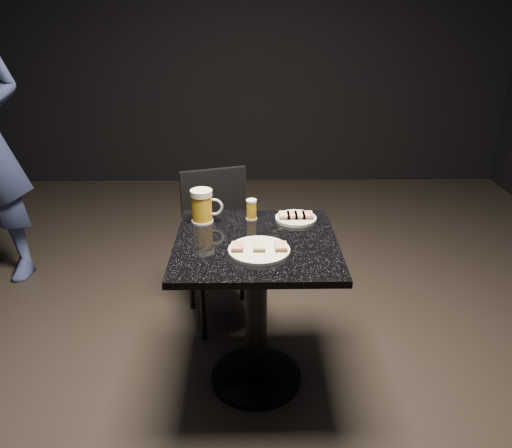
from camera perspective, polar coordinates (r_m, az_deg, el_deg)
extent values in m
plane|color=black|center=(2.56, 0.01, -17.22)|extent=(6.00, 6.00, 0.00)
plane|color=black|center=(4.93, -0.60, 21.76)|extent=(5.00, 0.00, 5.00)
cylinder|color=white|center=(2.05, 0.35, -3.03)|extent=(0.25, 0.25, 0.01)
cylinder|color=silver|center=(2.35, 4.57, 0.64)|extent=(0.19, 0.19, 0.01)
cylinder|color=black|center=(2.55, 0.01, -17.01)|extent=(0.44, 0.44, 0.03)
cylinder|color=black|center=(2.33, 0.01, -10.31)|extent=(0.10, 0.10, 0.69)
cube|color=black|center=(2.15, 0.01, -2.29)|extent=(0.70, 0.70, 0.03)
cylinder|color=silver|center=(2.34, -6.13, 0.35)|extent=(0.10, 0.10, 0.01)
cylinder|color=yellow|center=(2.31, -6.20, 1.82)|extent=(0.09, 0.09, 0.12)
cylinder|color=white|center=(2.29, -6.28, 3.54)|extent=(0.10, 0.10, 0.03)
torus|color=silver|center=(2.31, -4.82, 1.95)|extent=(0.09, 0.01, 0.09)
cylinder|color=silver|center=(2.36, -0.52, 0.63)|extent=(0.05, 0.05, 0.01)
cylinder|color=gold|center=(2.34, -0.52, 1.62)|extent=(0.05, 0.05, 0.08)
cylinder|color=white|center=(2.32, -0.53, 2.67)|extent=(0.05, 0.05, 0.01)
cube|color=black|center=(2.75, -3.82, -2.84)|extent=(0.46, 0.46, 0.04)
cylinder|color=black|center=(2.70, -6.09, -9.20)|extent=(0.03, 0.03, 0.43)
cylinder|color=black|center=(2.77, 0.33, -8.13)|extent=(0.03, 0.03, 0.43)
cylinder|color=black|center=(2.96, -7.44, -6.02)|extent=(0.03, 0.03, 0.43)
cylinder|color=black|center=(3.03, -1.58, -5.13)|extent=(0.03, 0.03, 0.43)
cube|color=black|center=(2.81, -4.84, 2.67)|extent=(0.36, 0.14, 0.37)
cube|color=#4C3521|center=(2.04, -2.15, -2.74)|extent=(0.05, 0.07, 0.01)
cube|color=tan|center=(2.04, -2.15, -2.50)|extent=(0.05, 0.07, 0.01)
cube|color=#4C3521|center=(2.04, 0.36, -2.72)|extent=(0.05, 0.07, 0.01)
cube|color=#D1D184|center=(2.04, 0.36, -2.49)|extent=(0.05, 0.07, 0.01)
cube|color=#4C3521|center=(2.04, 2.85, -2.70)|extent=(0.05, 0.07, 0.01)
cube|color=tan|center=(2.04, 2.86, -2.46)|extent=(0.05, 0.07, 0.01)
cube|color=#4C3521|center=(2.34, 3.26, 0.90)|extent=(0.05, 0.07, 0.01)
cube|color=beige|center=(2.34, 3.27, 1.12)|extent=(0.05, 0.07, 0.01)
cube|color=#4C3521|center=(2.35, 4.14, 0.91)|extent=(0.05, 0.07, 0.01)
cube|color=tan|center=(2.34, 4.15, 1.12)|extent=(0.05, 0.07, 0.01)
cube|color=#4C3521|center=(2.35, 5.02, 0.91)|extent=(0.05, 0.07, 0.01)
cube|color=#D1D184|center=(2.35, 5.02, 1.12)|extent=(0.05, 0.07, 0.01)
cube|color=#4C3521|center=(2.35, 5.89, 0.92)|extent=(0.05, 0.07, 0.01)
cube|color=tan|center=(2.35, 5.90, 1.13)|extent=(0.05, 0.07, 0.01)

